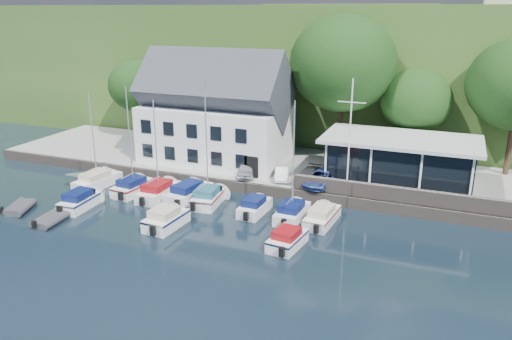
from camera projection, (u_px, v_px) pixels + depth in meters
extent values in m
plane|color=black|center=(202.00, 249.00, 34.10)|extent=(180.00, 180.00, 0.00)
cube|color=#989893|center=(285.00, 169.00, 49.38)|extent=(60.00, 13.00, 1.00)
cube|color=#5D524A|center=(261.00, 190.00, 43.65)|extent=(60.00, 0.30, 1.00)
cube|color=#2F4C1C|center=(368.00, 54.00, 86.30)|extent=(160.00, 75.00, 16.00)
cube|color=#596934|center=(425.00, 5.00, 87.99)|extent=(50.00, 30.00, 0.30)
cube|color=#5D524A|center=(404.00, 195.00, 39.40)|extent=(18.00, 0.50, 1.20)
imported|color=silver|center=(246.00, 169.00, 45.61)|extent=(2.52, 4.01, 1.27)
imported|color=silver|center=(282.00, 173.00, 44.78)|extent=(1.96, 3.48, 1.08)
imported|color=#323137|center=(308.00, 176.00, 44.05)|extent=(2.03, 4.16, 1.17)
imported|color=navy|center=(322.00, 177.00, 43.16)|extent=(2.48, 4.43, 1.43)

